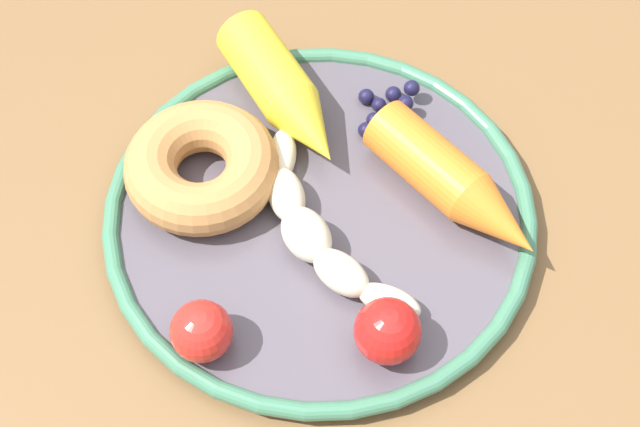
# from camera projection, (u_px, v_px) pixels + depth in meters

# --- Properties ---
(dining_table) EXTENTS (1.13, 0.94, 0.74)m
(dining_table) POSITION_uv_depth(u_px,v_px,m) (337.00, 334.00, 0.72)
(dining_table) COLOR brown
(dining_table) RESTS_ON ground_plane
(plate) EXTENTS (0.30, 0.30, 0.02)m
(plate) POSITION_uv_depth(u_px,v_px,m) (320.00, 216.00, 0.67)
(plate) COLOR #514A54
(plate) RESTS_ON dining_table
(banana) EXTENTS (0.17, 0.09, 0.03)m
(banana) POSITION_uv_depth(u_px,v_px,m) (316.00, 231.00, 0.64)
(banana) COLOR beige
(banana) RESTS_ON plate
(carrot_orange) EXTENTS (0.14, 0.11, 0.04)m
(carrot_orange) POSITION_uv_depth(u_px,v_px,m) (455.00, 185.00, 0.66)
(carrot_orange) COLOR orange
(carrot_orange) RESTS_ON plate
(carrot_yellow) EXTENTS (0.14, 0.09, 0.04)m
(carrot_yellow) POSITION_uv_depth(u_px,v_px,m) (284.00, 93.00, 0.70)
(carrot_yellow) COLOR yellow
(carrot_yellow) RESTS_ON plate
(donut) EXTENTS (0.14, 0.14, 0.04)m
(donut) POSITION_uv_depth(u_px,v_px,m) (202.00, 167.00, 0.67)
(donut) COLOR #BB7F44
(donut) RESTS_ON plate
(blueberry_pile) EXTENTS (0.05, 0.05, 0.02)m
(blueberry_pile) POSITION_uv_depth(u_px,v_px,m) (388.00, 111.00, 0.70)
(blueberry_pile) COLOR #191638
(blueberry_pile) RESTS_ON plate
(tomato_near) EXTENTS (0.04, 0.04, 0.04)m
(tomato_near) POSITION_uv_depth(u_px,v_px,m) (388.00, 331.00, 0.60)
(tomato_near) COLOR red
(tomato_near) RESTS_ON plate
(tomato_mid) EXTENTS (0.04, 0.04, 0.04)m
(tomato_mid) POSITION_uv_depth(u_px,v_px,m) (201.00, 331.00, 0.60)
(tomato_mid) COLOR red
(tomato_mid) RESTS_ON plate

